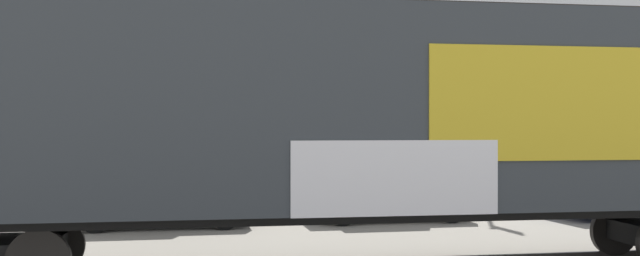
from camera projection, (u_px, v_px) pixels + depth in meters
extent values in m
cube|color=#33383D|center=(363.00, 110.00, 12.37)|extent=(17.40, 3.35, 3.14)
cube|color=#2D2823|center=(363.00, 7.00, 12.37)|extent=(16.48, 0.73, 0.24)
cube|color=gold|center=(551.00, 103.00, 11.32)|extent=(3.82, 0.11, 1.73)
cube|color=silver|center=(396.00, 178.00, 10.90)|extent=(3.10, 0.09, 1.10)
cube|color=black|center=(363.00, 211.00, 12.38)|extent=(17.03, 1.99, 0.20)
cylinder|color=black|center=(56.00, 245.00, 12.24)|extent=(0.92, 0.14, 0.92)
cylinder|color=black|center=(614.00, 231.00, 13.94)|extent=(0.92, 0.14, 0.92)
cylinder|color=silver|center=(479.00, 52.00, 25.03)|extent=(0.12, 0.12, 9.68)
cube|color=silver|center=(241.00, 86.00, 74.08)|extent=(132.12, 40.52, 12.66)
cube|color=black|center=(162.00, 197.00, 17.90)|extent=(4.31, 1.87, 0.75)
cube|color=#2D333D|center=(154.00, 166.00, 17.87)|extent=(1.86, 1.62, 0.73)
cylinder|color=black|center=(221.00, 208.00, 18.98)|extent=(0.65, 0.24, 0.64)
cylinder|color=black|center=(225.00, 216.00, 17.36)|extent=(0.65, 0.24, 0.64)
cylinder|color=black|center=(103.00, 211.00, 18.45)|extent=(0.65, 0.24, 0.64)
cylinder|color=black|center=(95.00, 219.00, 16.83)|extent=(0.65, 0.24, 0.64)
cube|color=silver|center=(388.00, 194.00, 19.18)|extent=(4.13, 2.06, 0.69)
cube|color=#2D333D|center=(383.00, 166.00, 19.15)|extent=(2.05, 1.79, 0.74)
cylinder|color=black|center=(427.00, 203.00, 20.33)|extent=(0.65, 0.25, 0.64)
cylinder|color=black|center=(452.00, 210.00, 18.56)|extent=(0.65, 0.25, 0.64)
cylinder|color=black|center=(327.00, 205.00, 19.80)|extent=(0.65, 0.25, 0.64)
cylinder|color=black|center=(343.00, 213.00, 18.03)|extent=(0.65, 0.25, 0.64)
cube|color=navy|center=(634.00, 190.00, 19.78)|extent=(4.74, 2.34, 0.78)
cube|color=#2D333D|center=(625.00, 164.00, 19.71)|extent=(2.35, 1.90, 0.61)
cylinder|color=black|center=(563.00, 203.00, 20.25)|extent=(0.66, 0.29, 0.64)
cylinder|color=black|center=(604.00, 210.00, 18.53)|extent=(0.66, 0.29, 0.64)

